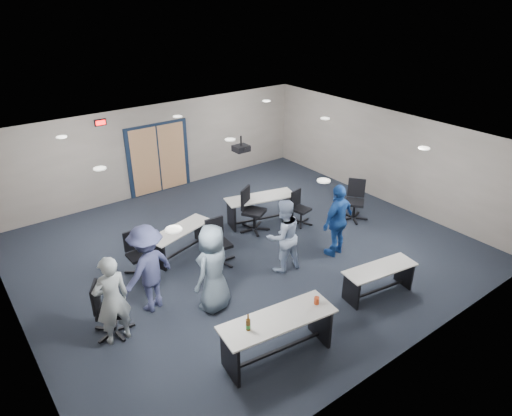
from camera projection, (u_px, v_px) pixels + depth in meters
floor at (244, 250)px, 11.14m from camera, size 10.00×10.00×0.00m
back_wall at (157, 149)px, 13.77m from camera, size 10.00×0.04×2.70m
front_wall at (406, 295)px, 7.31m from camera, size 10.00×0.04×2.70m
left_wall at (7, 274)px, 7.85m from camera, size 0.04×9.00×2.70m
right_wall at (384, 156)px, 13.23m from camera, size 0.04×9.00×2.70m
ceiling at (243, 144)px, 9.94m from camera, size 10.00×9.00×0.04m
double_door at (159, 159)px, 13.87m from camera, size 2.00×0.07×2.20m
exit_sign at (100, 123)px, 12.38m from camera, size 0.32×0.07×0.18m
ceiling_projector at (241, 148)px, 10.59m from camera, size 0.35×0.32×0.37m
ceiling_can_lights at (236, 142)px, 10.14m from camera, size 6.24×5.74×0.02m
table_front_left at (278, 330)px, 7.71m from camera, size 2.10×0.94×1.13m
table_front_right at (379, 276)px, 9.36m from camera, size 1.66×0.78×0.65m
table_back_left at (180, 237)px, 10.77m from camera, size 1.75×1.00×0.67m
table_back_right at (261, 205)px, 12.20m from camera, size 1.96×1.06×0.76m
chair_back_a at (138, 254)px, 10.01m from camera, size 0.64×0.64×1.00m
chair_back_b at (219, 243)px, 10.38m from camera, size 0.73×0.73×1.08m
chair_back_c at (254, 210)px, 11.77m from camera, size 1.01×1.01×1.17m
chair_back_d at (301, 208)px, 12.13m from camera, size 0.70×0.70×0.94m
chair_loose_left at (111, 309)px, 8.27m from camera, size 0.93×0.93×1.08m
chair_loose_right at (355, 201)px, 12.35m from camera, size 0.98×0.98×1.11m
person_gray at (112, 300)px, 7.95m from camera, size 0.65×0.44×1.76m
person_plaid at (213, 268)px, 8.78m from camera, size 1.05×0.89×1.83m
person_lightblue at (283, 236)px, 10.03m from camera, size 0.90×0.73×1.71m
person_navy at (338, 220)px, 10.60m from camera, size 1.11×0.60×1.79m
person_back at (148, 269)px, 8.77m from camera, size 1.34×1.02×1.83m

